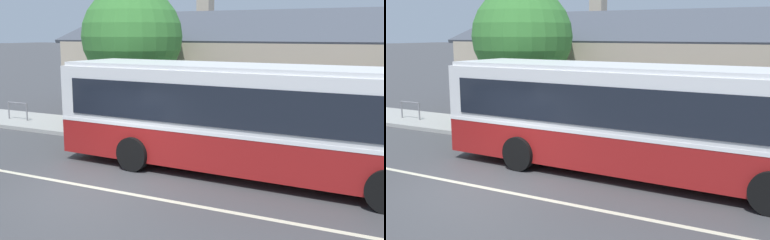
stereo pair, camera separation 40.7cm
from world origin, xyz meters
TOP-DOWN VIEW (x-y plane):
  - ground_plane at (0.00, 0.00)m, footprint 300.00×300.00m
  - sidewalk_far at (0.00, 6.00)m, footprint 60.00×3.00m
  - lane_divider_stripe at (0.00, 0.00)m, footprint 60.00×0.16m
  - community_building at (2.76, 12.90)m, footprint 23.77×8.90m
  - transit_bus at (3.18, 2.90)m, footprint 11.92×3.01m
  - bench_by_building at (-5.14, 5.81)m, footprint 1.67×0.51m
  - street_tree_secondary at (-3.33, 6.70)m, footprint 4.01×4.01m
  - bike_rack at (-8.90, 5.70)m, footprint 1.16×0.06m

SIDE VIEW (x-z plane):
  - ground_plane at x=0.00m, z-range 0.00..0.00m
  - lane_divider_stripe at x=0.00m, z-range 0.00..0.01m
  - sidewalk_far at x=0.00m, z-range 0.00..0.15m
  - bench_by_building at x=-5.14m, z-range 0.10..1.04m
  - bike_rack at x=-8.90m, z-range 0.29..1.07m
  - transit_bus at x=3.18m, z-range 0.12..3.19m
  - community_building at x=2.76m, z-range -1.14..4.92m
  - street_tree_secondary at x=-3.33m, z-range 0.79..6.59m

